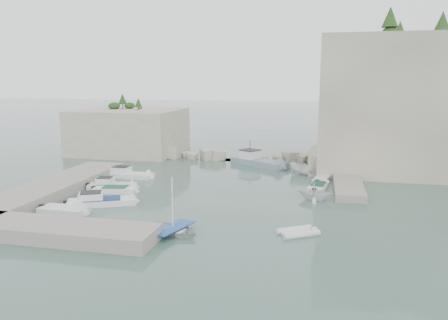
% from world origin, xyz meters
% --- Properties ---
extents(ground, '(400.00, 400.00, 0.00)m').
position_xyz_m(ground, '(0.00, 0.00, 0.00)').
color(ground, '#416155').
rests_on(ground, ground).
extents(cliff_east, '(26.00, 22.00, 17.00)m').
position_xyz_m(cliff_east, '(23.00, 23.00, 8.50)').
color(cliff_east, beige).
rests_on(cliff_east, ground).
extents(cliff_terrace, '(8.00, 10.00, 2.50)m').
position_xyz_m(cliff_terrace, '(13.00, 18.00, 1.25)').
color(cliff_terrace, beige).
rests_on(cliff_terrace, ground).
extents(outcrop_west, '(16.00, 14.00, 7.00)m').
position_xyz_m(outcrop_west, '(-20.00, 25.00, 3.50)').
color(outcrop_west, beige).
rests_on(outcrop_west, ground).
extents(quay_west, '(5.00, 24.00, 1.10)m').
position_xyz_m(quay_west, '(-17.00, -1.00, 0.55)').
color(quay_west, '#9E9689').
rests_on(quay_west, ground).
extents(quay_south, '(18.00, 4.00, 1.10)m').
position_xyz_m(quay_south, '(-10.00, -12.50, 0.55)').
color(quay_south, '#9E9689').
rests_on(quay_south, ground).
extents(ledge_east, '(3.00, 16.00, 0.80)m').
position_xyz_m(ledge_east, '(13.50, 10.00, 0.40)').
color(ledge_east, '#9E9689').
rests_on(ledge_east, ground).
extents(breakwater, '(28.00, 3.00, 1.40)m').
position_xyz_m(breakwater, '(-1.00, 22.00, 0.70)').
color(breakwater, beige).
rests_on(breakwater, ground).
extents(motorboat_a, '(6.90, 2.38, 1.40)m').
position_xyz_m(motorboat_a, '(-12.45, 7.88, 0.00)').
color(motorboat_a, white).
rests_on(motorboat_a, ground).
extents(motorboat_b, '(5.93, 2.99, 1.40)m').
position_xyz_m(motorboat_b, '(-11.68, 2.24, 0.00)').
color(motorboat_b, silver).
rests_on(motorboat_b, ground).
extents(motorboat_c, '(5.10, 2.57, 0.70)m').
position_xyz_m(motorboat_c, '(-10.70, 0.93, 0.00)').
color(motorboat_c, white).
rests_on(motorboat_c, ground).
extents(motorboat_d, '(7.16, 4.85, 1.40)m').
position_xyz_m(motorboat_d, '(-9.79, -3.70, 0.00)').
color(motorboat_d, white).
rests_on(motorboat_d, ground).
extents(motorboat_e, '(4.79, 2.05, 0.70)m').
position_xyz_m(motorboat_e, '(-11.80, -6.86, 0.00)').
color(motorboat_e, silver).
rests_on(motorboat_e, ground).
extents(rowboat, '(5.22, 4.43, 0.92)m').
position_xyz_m(rowboat, '(-0.51, -9.69, 0.00)').
color(rowboat, silver).
rests_on(rowboat, ground).
extents(inflatable_dinghy, '(3.64, 3.11, 0.44)m').
position_xyz_m(inflatable_dinghy, '(8.95, -7.75, 0.00)').
color(inflatable_dinghy, silver).
rests_on(inflatable_dinghy, ground).
extents(tender_east_a, '(3.97, 3.60, 1.81)m').
position_xyz_m(tender_east_a, '(10.08, 2.58, 0.00)').
color(tender_east_a, white).
rests_on(tender_east_a, ground).
extents(tender_east_b, '(2.49, 5.04, 0.70)m').
position_xyz_m(tender_east_b, '(10.33, 7.12, 0.00)').
color(tender_east_b, white).
rests_on(tender_east_b, ground).
extents(tender_east_c, '(2.32, 4.69, 0.70)m').
position_xyz_m(tender_east_c, '(10.66, 10.83, 0.00)').
color(tender_east_c, silver).
rests_on(tender_east_c, ground).
extents(tender_east_d, '(4.87, 3.41, 1.76)m').
position_xyz_m(tender_east_d, '(8.77, 13.89, 0.00)').
color(tender_east_d, white).
rests_on(tender_east_d, ground).
extents(work_boat, '(9.22, 7.11, 2.20)m').
position_xyz_m(work_boat, '(2.11, 18.68, 0.00)').
color(work_boat, slate).
rests_on(work_boat, ground).
extents(rowboat_mast, '(0.10, 0.10, 4.20)m').
position_xyz_m(rowboat_mast, '(-0.51, -9.69, 2.56)').
color(rowboat_mast, white).
rests_on(rowboat_mast, rowboat).
extents(vegetation, '(53.48, 13.88, 13.40)m').
position_xyz_m(vegetation, '(17.83, 24.40, 17.93)').
color(vegetation, '#1E4219').
rests_on(vegetation, ground).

